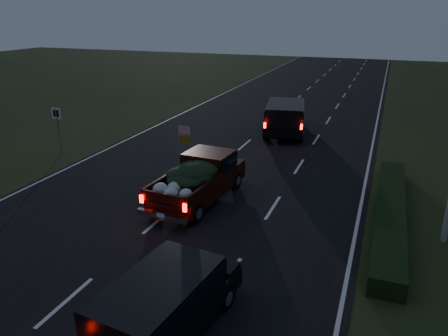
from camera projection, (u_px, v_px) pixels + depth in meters
The scene contains 7 objects.
ground at pixel (159, 221), 15.76m from camera, with size 120.00×120.00×0.00m, color black.
road_asphalt at pixel (159, 220), 15.75m from camera, with size 14.00×120.00×0.02m, color black.
hedge_row at pixel (390, 212), 15.71m from camera, with size 1.00×10.00×0.60m, color black.
route_sign at pixel (58, 124), 22.41m from camera, with size 0.55×0.08×2.50m.
pickup_truck at pixel (199, 176), 17.19m from camera, with size 2.31×5.18×2.65m.
lead_suv at pixel (285, 115), 26.42m from camera, with size 3.18×5.68×1.54m.
rear_suv at pixel (161, 302), 9.85m from camera, with size 2.35×4.60×1.27m.
Camera 1 is at (7.21, -12.42, 7.17)m, focal length 35.00 mm.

